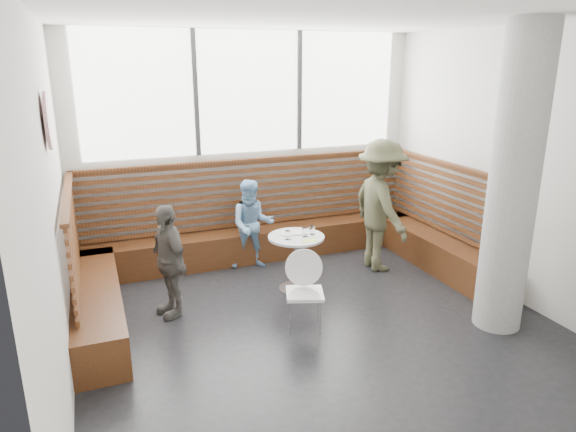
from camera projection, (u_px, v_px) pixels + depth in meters
name	position (u px, v px, depth m)	size (l,w,h in m)	color
room	(324.00, 185.00, 5.13)	(5.00, 5.00, 3.20)	silver
booth	(268.00, 242.00, 7.05)	(5.00, 2.50, 1.44)	#432310
concrete_column	(514.00, 183.00, 5.23)	(0.50, 0.50, 3.20)	gray
wall_art	(48.00, 121.00, 4.42)	(0.50, 0.50, 0.03)	white
cafe_table	(296.00, 251.00, 6.40)	(0.70, 0.70, 0.72)	silver
cafe_chair	(302.00, 284.00, 5.50)	(0.41, 0.40, 0.85)	white
adult_man	(381.00, 206.00, 6.97)	(1.17, 0.67, 1.81)	#474830
child_back	(252.00, 225.00, 7.07)	(0.61, 0.48, 1.26)	#7CADD7
child_left	(169.00, 261.00, 5.74)	(0.76, 0.32, 1.30)	#595650
plate_near	(287.00, 234.00, 6.40)	(0.20, 0.20, 0.01)	white
plate_far	(297.00, 232.00, 6.44)	(0.21, 0.21, 0.01)	white
glass_left	(288.00, 235.00, 6.21)	(0.07, 0.07, 0.11)	white
glass_mid	(305.00, 232.00, 6.31)	(0.07, 0.07, 0.11)	white
glass_right	(312.00, 230.00, 6.40)	(0.07, 0.07, 0.11)	white
menu_card	(309.00, 240.00, 6.18)	(0.19, 0.13, 0.00)	#A5C64C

